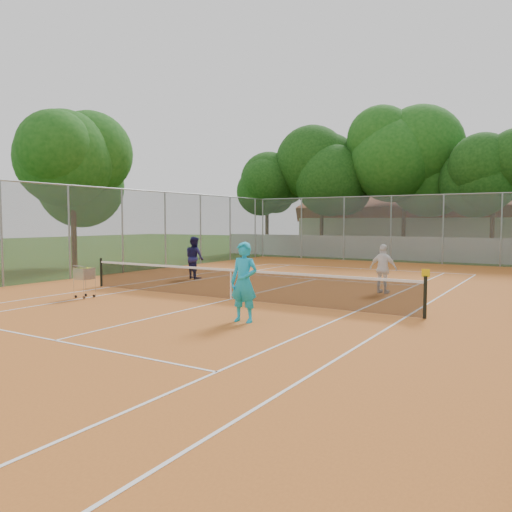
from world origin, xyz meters
The scene contains 12 objects.
ground centered at (0.00, 0.00, 0.00)m, with size 120.00×120.00×0.00m, color #1F3D10.
court_pad centered at (0.00, 0.00, 0.01)m, with size 18.00×34.00×0.02m, color #BC6424.
court_lines centered at (0.00, 0.00, 0.02)m, with size 10.98×23.78×0.01m, color white.
tennis_net centered at (0.00, 0.00, 0.51)m, with size 11.88×0.10×0.98m, color black.
perimeter_fence centered at (0.00, 0.00, 2.00)m, with size 18.00×34.00×4.00m, color slate.
boundary_wall centered at (0.00, 19.00, 0.75)m, with size 26.00×0.30×1.50m, color silver.
clubhouse centered at (-2.00, 29.00, 2.20)m, with size 16.40×9.00×4.40m, color beige.
tropical_trees centered at (0.00, 22.00, 5.00)m, with size 29.00×19.00×10.00m, color #0F350D.
player_near centered at (2.27, -2.75, 1.00)m, with size 0.71×0.47×1.96m, color #1AB0DF.
player_far_left centered at (-4.57, 3.89, 0.92)m, with size 0.88×0.68×1.81m, color #181747.
player_far_right centered at (3.66, 3.84, 0.86)m, with size 0.98×0.41×1.68m, color white.
ball_hopper centered at (-4.15, -2.23, 0.55)m, with size 0.51×0.51×1.06m, color silver.
Camera 1 is at (8.83, -12.84, 2.48)m, focal length 35.00 mm.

